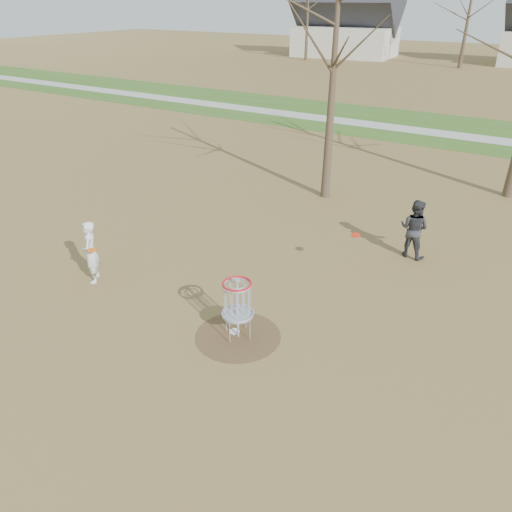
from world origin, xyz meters
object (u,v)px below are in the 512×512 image
Objects in this scene: player_throwing at (414,229)px; disc_grounded at (235,331)px; disc_golf_basket at (237,299)px; player_standing at (91,252)px.

disc_grounded is at bearing 75.88° from player_throwing.
player_standing is at bearing 179.84° from disc_golf_basket.
disc_grounded is 0.16× the size of disc_golf_basket.
player_standing is 7.21× the size of disc_grounded.
player_standing is at bearing 48.20° from player_throwing.
player_throwing is 1.21× the size of disc_golf_basket.
disc_golf_basket is at bearing 77.46° from player_throwing.
disc_golf_basket is at bearing 50.64° from player_standing.
player_throwing is at bearing 92.23° from player_standing.
player_throwing is 7.40× the size of disc_grounded.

